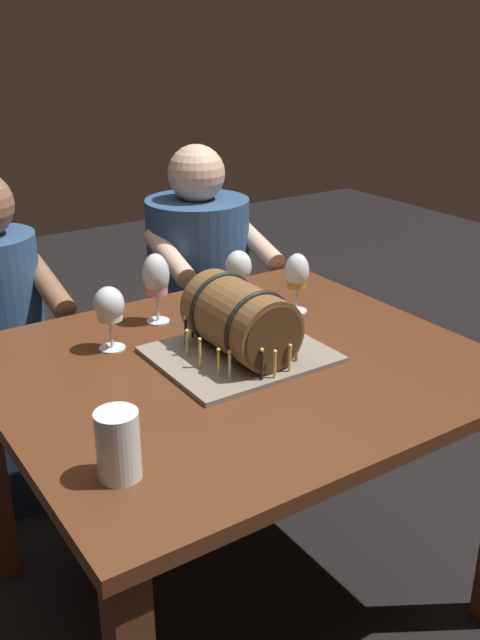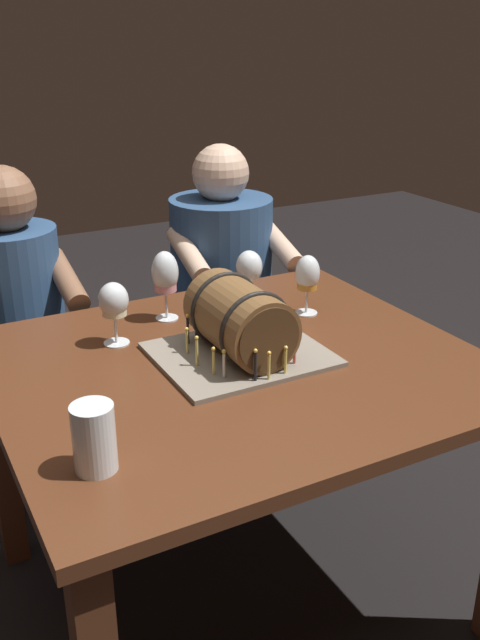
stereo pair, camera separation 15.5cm
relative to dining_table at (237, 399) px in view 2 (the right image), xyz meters
The scene contains 10 objects.
ground_plane 0.64m from the dining_table, ahead, with size 8.00×8.00×0.00m, color black.
dining_table is the anchor object (origin of this frame).
barrel_cake 0.20m from the dining_table, 42.47° to the left, with size 0.42×0.35×0.20m.
wine_glass_rose 0.42m from the dining_table, 97.95° to the left, with size 0.08×0.08×0.20m.
wine_glass_amber 0.44m from the dining_table, 29.18° to the left, with size 0.07×0.07×0.18m.
wine_glass_empty 0.42m from the dining_table, 55.97° to the left, with size 0.08×0.08×0.18m.
wine_glass_white 0.40m from the dining_table, 133.78° to the left, with size 0.08×0.08×0.17m.
beer_pint 0.56m from the dining_table, 147.54° to the right, with size 0.08×0.08×0.14m.
person_seated_left 0.92m from the dining_table, 114.49° to the left, with size 0.35×0.45×1.13m.
person_seated_right 0.91m from the dining_table, 65.55° to the left, with size 0.44×0.52×1.14m.
Camera 2 is at (-0.74, -1.40, 1.52)m, focal length 39.57 mm.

